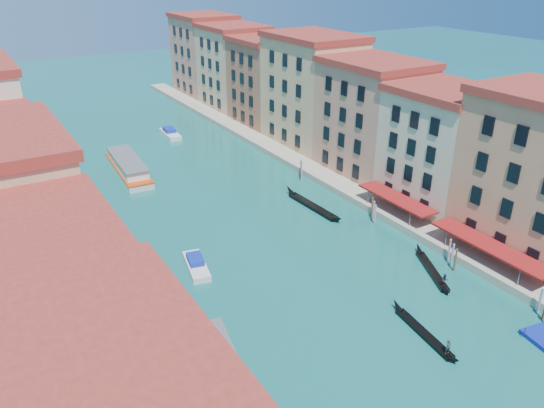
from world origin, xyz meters
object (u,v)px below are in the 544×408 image
(vaporetto_near, at_px, (222,395))
(gondola_right, at_px, (433,270))
(vaporetto_far, at_px, (128,166))
(gondola_fore, at_px, (424,332))

(vaporetto_near, bearing_deg, gondola_right, 21.56)
(vaporetto_near, bearing_deg, vaporetto_far, 91.42)
(vaporetto_far, height_order, gondola_fore, vaporetto_far)
(vaporetto_near, xyz_separation_m, gondola_right, (29.73, 5.63, -0.87))
(vaporetto_near, xyz_separation_m, gondola_fore, (20.73, -1.81, -0.93))
(vaporetto_far, relative_size, gondola_right, 1.78)
(vaporetto_near, height_order, gondola_fore, vaporetto_near)
(vaporetto_near, relative_size, gondola_right, 1.93)
(gondola_fore, bearing_deg, gondola_right, 47.10)
(vaporetto_near, bearing_deg, gondola_fore, 5.85)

